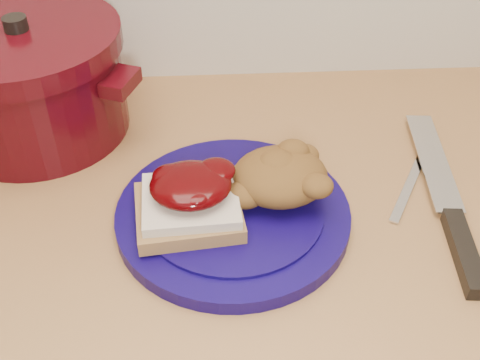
{
  "coord_description": "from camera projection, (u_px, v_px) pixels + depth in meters",
  "views": [
    {
      "loc": [
        -0.01,
        0.9,
        1.43
      ],
      "look_at": [
        0.02,
        1.46,
        0.95
      ],
      "focal_mm": 45.0,
      "sensor_mm": 36.0,
      "label": 1
    }
  ],
  "objects": [
    {
      "name": "plate",
      "position": [
        233.0,
        215.0,
        0.75
      ],
      "size": [
        0.29,
        0.29,
        0.02
      ],
      "primitive_type": "cylinder",
      "rotation": [
        0.0,
        0.0,
        0.01
      ],
      "color": "#0D0445",
      "rests_on": "wood_countertop"
    },
    {
      "name": "chef_knife",
      "position": [
        455.0,
        224.0,
        0.74
      ],
      "size": [
        0.06,
        0.34,
        0.02
      ],
      "rotation": [
        0.0,
        0.0,
        1.48
      ],
      "color": "black",
      "rests_on": "wood_countertop"
    },
    {
      "name": "stuffing_mound",
      "position": [
        280.0,
        176.0,
        0.74
      ],
      "size": [
        0.12,
        0.1,
        0.06
      ],
      "primitive_type": "ellipsoid",
      "rotation": [
        0.0,
        0.0,
        0.01
      ],
      "color": "brown",
      "rests_on": "plate"
    },
    {
      "name": "sandwich",
      "position": [
        190.0,
        199.0,
        0.71
      ],
      "size": [
        0.14,
        0.12,
        0.06
      ],
      "rotation": [
        0.0,
        0.0,
        0.01
      ],
      "color": "olive",
      "rests_on": "plate"
    },
    {
      "name": "dutch_oven",
      "position": [
        30.0,
        80.0,
        0.86
      ],
      "size": [
        0.36,
        0.36,
        0.18
      ],
      "rotation": [
        0.0,
        0.0,
        -0.37
      ],
      "color": "#3A050C",
      "rests_on": "wood_countertop"
    },
    {
      "name": "butter_knife",
      "position": [
        409.0,
        185.0,
        0.81
      ],
      "size": [
        0.09,
        0.14,
        0.0
      ],
      "primitive_type": "cube",
      "rotation": [
        0.0,
        0.0,
        1.05
      ],
      "color": "silver",
      "rests_on": "wood_countertop"
    }
  ]
}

